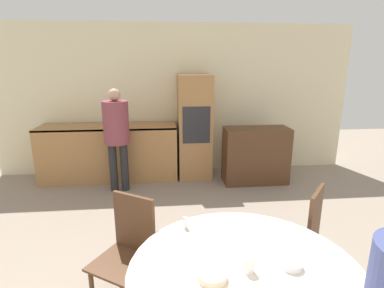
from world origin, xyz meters
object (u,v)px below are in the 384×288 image
(person_standing, at_px, (116,130))
(sideboard, at_px, (256,155))
(oven_unit, at_px, (195,127))
(chair_far_left, at_px, (128,248))
(cup, at_px, (249,265))
(bowl_far, at_px, (291,264))
(bowl_centre, at_px, (212,276))
(chair_far_right, at_px, (301,232))

(person_standing, bearing_deg, sideboard, 3.56)
(oven_unit, relative_size, chair_far_left, 1.87)
(chair_far_left, relative_size, cup, 10.25)
(bowl_far, bearing_deg, bowl_centre, -173.58)
(person_standing, distance_m, cup, 3.22)
(oven_unit, xyz_separation_m, sideboard, (0.98, -0.40, -0.42))
(sideboard, bearing_deg, cup, -108.09)
(oven_unit, bearing_deg, bowl_far, -86.43)
(chair_far_left, bearing_deg, bowl_centre, -17.48)
(oven_unit, height_order, bowl_centre, oven_unit)
(sideboard, height_order, chair_far_right, chair_far_right)
(sideboard, relative_size, chair_far_left, 1.11)
(sideboard, relative_size, cup, 11.39)
(bowl_centre, bearing_deg, cup, 10.20)
(oven_unit, distance_m, cup, 3.53)
(cup, distance_m, bowl_far, 0.27)
(cup, bearing_deg, sideboard, 71.91)
(oven_unit, bearing_deg, chair_far_left, -105.89)
(bowl_far, bearing_deg, oven_unit, 93.57)
(sideboard, relative_size, chair_far_right, 1.11)
(chair_far_right, bearing_deg, chair_far_left, -46.70)
(person_standing, distance_m, bowl_centre, 3.19)
(chair_far_right, height_order, person_standing, person_standing)
(person_standing, xyz_separation_m, bowl_centre, (0.96, -3.03, -0.21))
(oven_unit, relative_size, person_standing, 1.11)
(sideboard, bearing_deg, chair_far_right, -98.12)
(oven_unit, distance_m, chair_far_right, 2.91)
(chair_far_right, distance_m, bowl_far, 0.84)
(sideboard, height_order, chair_far_left, chair_far_left)
(person_standing, relative_size, bowl_far, 11.92)
(cup, xyz_separation_m, bowl_centre, (-0.22, -0.04, -0.02))
(sideboard, relative_size, bowl_far, 7.90)
(bowl_far, bearing_deg, sideboard, 76.36)
(sideboard, xyz_separation_m, chair_far_left, (-1.80, -2.51, 0.07))
(chair_far_left, height_order, chair_far_right, same)
(sideboard, bearing_deg, person_standing, -176.44)
(person_standing, bearing_deg, chair_far_left, -80.34)
(chair_far_left, xyz_separation_m, bowl_centre, (0.56, -0.66, 0.23))
(oven_unit, xyz_separation_m, cup, (-0.05, -3.53, -0.09))
(sideboard, xyz_separation_m, cup, (-1.02, -3.13, 0.32))
(sideboard, height_order, bowl_centre, sideboard)
(oven_unit, bearing_deg, cup, -90.76)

